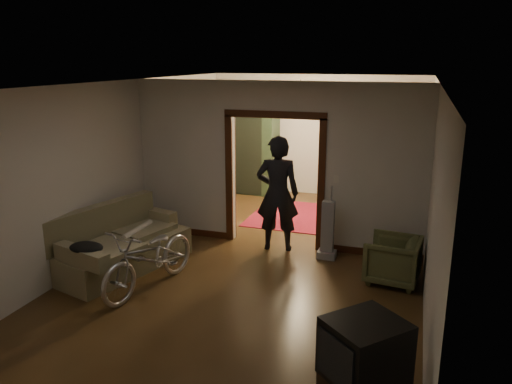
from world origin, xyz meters
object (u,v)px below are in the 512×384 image
at_px(armchair, 392,260).
at_px(locker, 256,152).
at_px(person, 278,194).
at_px(sofa, 122,238).
at_px(desk, 365,189).
at_px(bicycle, 150,258).

distance_m(armchair, locker, 5.37).
height_order(person, locker, locker).
xyz_separation_m(armchair, person, (-1.94, 0.74, 0.64)).
relative_size(person, locker, 0.98).
xyz_separation_m(sofa, desk, (3.18, 4.62, -0.12)).
bearing_deg(person, armchair, 147.94).
relative_size(person, desk, 1.94).
distance_m(bicycle, desk, 5.66).
relative_size(armchair, desk, 0.74).
height_order(armchair, desk, desk).
bearing_deg(sofa, bicycle, -17.48).
bearing_deg(desk, locker, -175.18).
height_order(bicycle, armchair, bicycle).
height_order(bicycle, person, person).
height_order(sofa, bicycle, sofa).
bearing_deg(armchair, person, -103.95).
bearing_deg(sofa, person, 52.36).
xyz_separation_m(bicycle, locker, (-0.21, 5.39, 0.52)).
relative_size(sofa, locker, 1.07).
xyz_separation_m(sofa, person, (2.05, 1.52, 0.49)).
xyz_separation_m(sofa, locker, (0.57, 4.88, 0.50)).
bearing_deg(bicycle, desk, 76.61).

